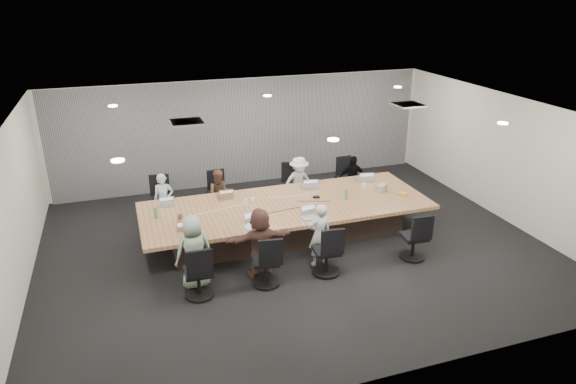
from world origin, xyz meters
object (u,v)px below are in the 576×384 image
object	(u,v)px
chair_4	(198,276)
chair_7	(414,240)
person_2	(299,183)
chair_2	(294,188)
canvas_bag	(381,188)
snack_packet	(403,194)
laptop_1	(225,196)
laptop_4	(189,235)
bottle_clear	(246,204)
laptop_2	(307,186)
laptop_0	(166,204)
person_6	(320,235)
chair_1	(218,197)
laptop_5	(252,226)
chair_5	(266,265)
chair_3	(346,181)
person_3	(352,178)
conference_table	(286,219)
chair_0	(163,202)
chair_6	(326,254)
person_5	(260,242)
person_0	(164,200)
bottle_green_right	(346,194)
bottle_green_left	(156,213)
person_4	(194,252)
laptop_6	(309,218)
stapler	(307,210)
laptop_3	(362,179)

from	to	relation	value
chair_4	chair_7	size ratio (longest dim) A/B	1.02
person_2	chair_2	bearing A→B (deg)	86.75
canvas_bag	person_2	bearing A→B (deg)	138.70
chair_7	snack_packet	bearing A→B (deg)	73.97
laptop_1	laptop_4	distance (m)	1.89
chair_4	bottle_clear	world-z (taller)	bottle_clear
laptop_2	laptop_0	bearing A→B (deg)	9.86
person_6	chair_1	bearing A→B (deg)	-69.48
chair_1	laptop_5	bearing A→B (deg)	89.46
chair_5	bottle_clear	xyz separation A→B (m)	(0.10, 1.74, 0.45)
chair_3	person_3	world-z (taller)	person_3
laptop_1	laptop_5	bearing A→B (deg)	97.62
conference_table	bottle_clear	xyz separation A→B (m)	(-0.86, 0.04, 0.44)
chair_0	laptop_5	size ratio (longest dim) A/B	2.39
chair_0	chair_6	bearing A→B (deg)	134.02
chair_2	person_5	xyz separation A→B (m)	(-1.72, -3.05, 0.29)
chair_7	laptop_5	size ratio (longest dim) A/B	2.26
person_0	bottle_green_right	distance (m)	3.99
bottle_green_left	person_2	bearing A→B (deg)	19.26
laptop_2	bottle_clear	bearing A→B (deg)	34.83
person_3	snack_packet	bearing A→B (deg)	-67.53
laptop_2	person_4	size ratio (longest dim) A/B	0.25
person_6	bottle_green_right	size ratio (longest dim) A/B	5.26
chair_2	laptop_2	size ratio (longest dim) A/B	2.23
person_4	person_6	world-z (taller)	person_4
chair_6	chair_3	bearing A→B (deg)	65.84
person_4	bottle_green_right	world-z (taller)	person_4
person_3	bottle_green_right	xyz separation A→B (m)	(-0.86, -1.50, 0.28)
conference_table	chair_3	xyz separation A→B (m)	(2.16, 1.70, -0.02)
laptop_0	person_2	distance (m)	3.21
chair_1	chair_5	distance (m)	3.40
bottle_green_left	bottle_green_right	bearing A→B (deg)	-4.50
person_6	laptop_6	world-z (taller)	person_6
chair_2	chair_4	world-z (taller)	chair_4
snack_packet	laptop_6	bearing A→B (deg)	-168.43
person_6	chair_5	bearing A→B (deg)	13.47
person_5	laptop_6	xyz separation A→B (m)	(1.16, 0.55, 0.08)
laptop_1	conference_table	bearing A→B (deg)	146.00
chair_2	person_4	size ratio (longest dim) A/B	0.55
person_4	laptop_0	bearing A→B (deg)	-93.38
chair_1	stapler	distance (m)	2.62
chair_0	chair_5	bearing A→B (deg)	119.53
chair_0	canvas_bag	world-z (taller)	canvas_bag
chair_7	laptop_2	size ratio (longest dim) A/B	2.30
chair_4	snack_packet	size ratio (longest dim) A/B	4.01
chair_1	laptop_3	world-z (taller)	chair_1
laptop_2	bottle_clear	world-z (taller)	bottle_clear
chair_3	person_2	world-z (taller)	person_2
person_4	chair_3	bearing A→B (deg)	-154.47
laptop_3	snack_packet	distance (m)	1.19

